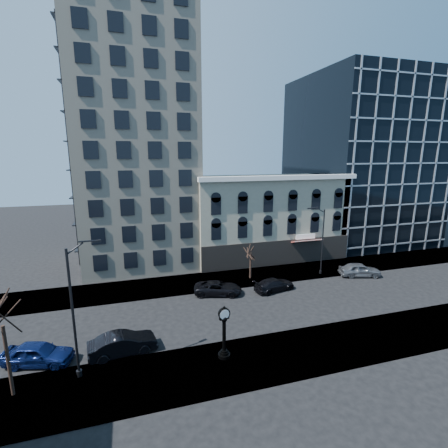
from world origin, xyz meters
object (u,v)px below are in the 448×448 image
object	(u,v)px
street_lamp_near	(81,274)
car_near_a	(38,354)
street_clock	(224,334)
car_near_b	(123,344)

from	to	relation	value
street_lamp_near	car_near_a	xyz separation A→B (m)	(-3.73, 2.22, -6.68)
street_clock	street_lamp_near	world-z (taller)	street_lamp_near
car_near_b	street_lamp_near	bearing A→B (deg)	119.51
street_clock	car_near_b	xyz separation A→B (m)	(-7.39, 2.80, -1.16)
car_near_a	car_near_b	distance (m)	6.00
car_near_a	car_near_b	xyz separation A→B (m)	(5.98, -0.46, 0.01)
car_near_a	street_clock	bearing A→B (deg)	-88.06
street_lamp_near	car_near_b	bearing A→B (deg)	17.78
street_clock	car_near_b	size ratio (longest dim) A/B	0.81
car_near_b	car_near_a	bearing A→B (deg)	77.10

